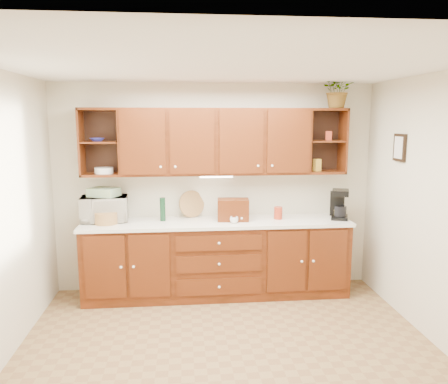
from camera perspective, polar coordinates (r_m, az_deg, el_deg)
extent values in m
plane|color=olive|center=(4.31, 0.74, -20.57)|extent=(4.00, 4.00, 0.00)
plane|color=white|center=(3.76, 0.82, 16.24)|extent=(4.00, 4.00, 0.00)
plane|color=beige|center=(5.54, -1.20, 0.57)|extent=(4.00, 0.00, 4.00)
plane|color=beige|center=(4.50, 27.00, -2.55)|extent=(0.00, 3.50, 3.50)
cube|color=#341605|center=(5.45, -0.93, -8.79)|extent=(3.20, 0.60, 0.90)
cube|color=silver|center=(5.31, -0.93, -4.00)|extent=(3.24, 0.64, 0.04)
cube|color=#341605|center=(5.31, -1.09, 6.59)|extent=(2.30, 0.33, 0.80)
cube|color=black|center=(5.54, -15.64, 6.36)|extent=(0.45, 0.02, 0.80)
cube|color=black|center=(5.74, 12.71, 6.58)|extent=(0.45, 0.02, 0.80)
cube|color=#341605|center=(5.39, -15.92, 6.27)|extent=(0.43, 0.30, 0.02)
cube|color=#341605|center=(5.59, 13.20, 6.49)|extent=(0.43, 0.30, 0.02)
cube|color=#341605|center=(5.59, 13.35, 10.43)|extent=(0.45, 0.33, 0.03)
cube|color=white|center=(5.30, -1.03, 2.03)|extent=(0.40, 0.05, 0.02)
cube|color=black|center=(5.20, 21.97, 5.40)|extent=(0.03, 0.24, 0.30)
cylinder|color=#A27643|center=(5.33, -15.13, -3.29)|extent=(0.33, 0.33, 0.14)
imported|color=silver|center=(5.47, -15.34, -2.11)|extent=(0.58, 0.41, 0.30)
cube|color=#C1C65D|center=(5.43, -15.43, -0.02)|extent=(0.40, 0.35, 0.10)
cylinder|color=#10321C|center=(5.33, -8.01, -2.25)|extent=(0.09, 0.09, 0.29)
cylinder|color=#A27643|center=(5.53, -4.22, -3.16)|extent=(0.35, 0.22, 0.34)
cube|color=#341605|center=(5.31, 1.19, -2.32)|extent=(0.39, 0.26, 0.26)
cylinder|color=#341605|center=(5.23, 1.53, -2.46)|extent=(0.02, 0.02, 0.27)
cylinder|color=#341605|center=(5.26, 1.53, -3.83)|extent=(0.11, 0.11, 0.01)
imported|color=white|center=(5.27, 2.29, -3.45)|extent=(0.11, 0.11, 0.08)
imported|color=white|center=(5.30, 0.97, -3.36)|extent=(0.11, 0.11, 0.08)
imported|color=white|center=(5.18, 1.32, -3.66)|extent=(0.11, 0.11, 0.08)
cylinder|color=#A42F17|center=(5.43, 7.09, -2.74)|extent=(0.11, 0.11, 0.15)
cylinder|color=white|center=(5.34, 2.64, -2.83)|extent=(0.09, 0.09, 0.16)
cylinder|color=gold|center=(5.66, 14.59, -2.75)|extent=(0.10, 0.10, 0.10)
cube|color=black|center=(5.59, 14.84, -3.21)|extent=(0.27, 0.31, 0.04)
cube|color=black|center=(5.65, 14.57, -1.46)|extent=(0.18, 0.12, 0.31)
cube|color=black|center=(5.53, 14.98, -0.07)|extent=(0.27, 0.31, 0.07)
cylinder|color=black|center=(5.56, 14.94, -2.47)|extent=(0.19, 0.19, 0.14)
imported|color=navy|center=(5.38, -16.25, 6.58)|extent=(0.22, 0.22, 0.04)
cylinder|color=white|center=(5.39, -15.41, 2.73)|extent=(0.28, 0.28, 0.07)
cube|color=gold|center=(5.56, 12.05, 3.46)|extent=(0.10, 0.09, 0.15)
cube|color=#A42F17|center=(5.57, 13.52, 7.15)|extent=(0.09, 0.09, 0.11)
imported|color=#999999|center=(5.58, 14.73, 12.77)|extent=(0.46, 0.42, 0.44)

